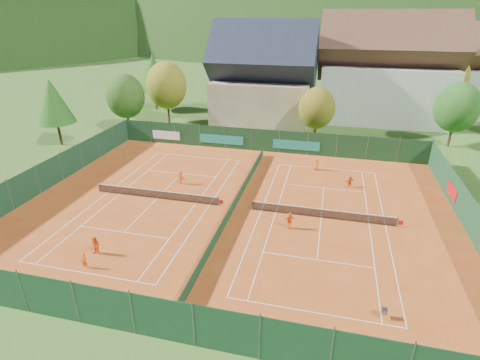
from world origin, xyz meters
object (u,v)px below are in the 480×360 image
Objects in this scene: hotel_block_b at (465,76)px; player_right_far_a at (317,164)px; player_left_far at (181,177)px; player_right_far_b at (350,182)px; player_right_near at (289,221)px; player_left_near at (85,261)px; hotel_block_a at (385,76)px; player_left_mid at (95,246)px; ball_hopper at (384,311)px; chalet at (263,82)px.

hotel_block_b is 12.62× the size of player_right_far_a.
hotel_block_b reaches higher than player_left_far.
player_left_far is 1.17× the size of player_right_far_b.
hotel_block_b is 11.17× the size of player_right_near.
player_left_near is 26.49m from player_right_far_b.
player_left_far is at bearing 27.34° from player_right_far_a.
player_left_near is at bearing 99.24° from player_left_far.
hotel_block_a reaches higher than player_right_near.
player_right_far_b is (-19.42, -36.70, -5.99)m from hotel_block_b.
player_right_far_b is at bearing -100.69° from hotel_block_a.
hotel_block_a is at bearing 69.20° from player_left_mid.
player_left_far reaches higher than player_right_far_a.
player_right_far_b is (17.55, 3.44, -0.10)m from player_left_far.
hotel_block_b is 58.44m from ball_hopper.
player_left_mid reaches higher than ball_hopper.
chalet is 0.94× the size of hotel_block_b.
player_right_far_a is 5.36m from player_right_far_b.
hotel_block_a reaches higher than ball_hopper.
hotel_block_a reaches higher than player_right_far_a.
player_left_mid is at bearing 97.87° from player_left_near.
ball_hopper is at bearing 66.51° from player_right_far_b.
player_right_far_a is (15.17, 22.56, 0.08)m from player_left_near.
ball_hopper is 18.70m from player_right_far_b.
player_right_far_b is at bearing -154.88° from player_left_far.
chalet is at bearing -87.54° from player_right_far_b.
hotel_block_a is at bearing 85.41° from ball_hopper.
player_right_near is (13.65, 8.87, 0.17)m from player_left_near.
player_left_far is at bearing 141.59° from ball_hopper.
player_left_far is 17.88m from player_right_far_b.
hotel_block_b is at bearing -118.61° from player_left_far.
hotel_block_a reaches higher than player_left_far.
player_right_far_a is at bearing 58.68° from player_left_near.
ball_hopper is at bearing 102.59° from player_right_far_a.
chalet reaches higher than player_left_far.
player_right_far_b is at bearing 47.32° from player_left_near.
hotel_block_a is 52.23m from player_left_mid.
player_left_mid is at bearing -125.56° from hotel_block_b.
chalet is 34.05m from player_right_near.
player_right_near reaches higher than player_left_mid.
player_right_far_b is at bearing -59.11° from chalet.
player_left_far reaches higher than player_right_far_b.
player_left_far is at bearing -17.35° from player_right_far_b.
ball_hopper is 0.64× the size of player_right_far_b.
ball_hopper is 20.65m from player_left_mid.
ball_hopper is 24.45m from player_left_far.
chalet is 20.25× the size of ball_hopper.
player_left_near is at bearing -77.44° from player_left_mid.
hotel_block_a is 29.98m from player_right_far_b.
player_right_far_a is (1.52, 13.69, -0.09)m from player_right_near.
chalet is at bearing 85.37° from player_left_near.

